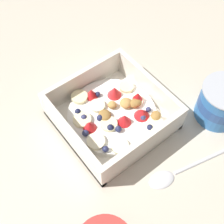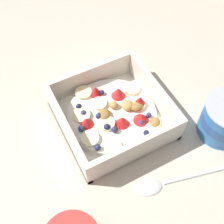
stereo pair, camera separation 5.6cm
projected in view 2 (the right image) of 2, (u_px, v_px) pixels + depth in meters
name	position (u px, v px, depth m)	size (l,w,h in m)	color
ground_plane	(111.00, 124.00, 0.58)	(2.40, 2.40, 0.00)	beige
fruit_bowl	(113.00, 114.00, 0.56)	(0.20, 0.20, 0.07)	white
spoon	(165.00, 182.00, 0.50)	(0.06, 0.17, 0.01)	silver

